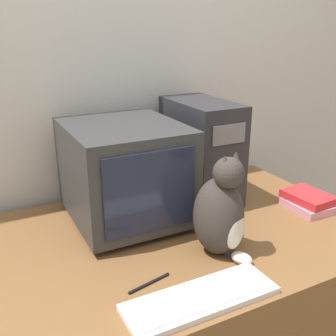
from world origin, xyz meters
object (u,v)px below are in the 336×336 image
object	(u,v)px
computer_tower	(201,150)
book_stack	(308,201)
keyboard	(201,298)
crt_monitor	(125,172)
pen	(149,283)
cat	(221,213)

from	to	relation	value
computer_tower	book_stack	distance (m)	0.51
keyboard	computer_tower	bearing A→B (deg)	58.78
crt_monitor	book_stack	size ratio (longest dim) A/B	2.33
book_stack	pen	size ratio (longest dim) A/B	1.40
crt_monitor	book_stack	world-z (taller)	crt_monitor
crt_monitor	cat	distance (m)	0.43
crt_monitor	book_stack	bearing A→B (deg)	-19.90
crt_monitor	keyboard	distance (m)	0.61
computer_tower	book_stack	size ratio (longest dim) A/B	2.10
computer_tower	pen	bearing A→B (deg)	-134.12
keyboard	cat	size ratio (longest dim) A/B	1.25
crt_monitor	keyboard	world-z (taller)	crt_monitor
crt_monitor	pen	bearing A→B (deg)	-102.84
cat	pen	distance (m)	0.33
crt_monitor	pen	world-z (taller)	crt_monitor
computer_tower	book_stack	bearing A→B (deg)	-44.06
cat	pen	world-z (taller)	cat
crt_monitor	cat	bearing A→B (deg)	-63.49
computer_tower	crt_monitor	bearing A→B (deg)	-170.20
computer_tower	keyboard	world-z (taller)	computer_tower
cat	pen	bearing A→B (deg)	170.32
keyboard	cat	world-z (taller)	cat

